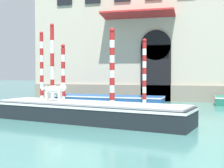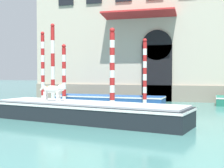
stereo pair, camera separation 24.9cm
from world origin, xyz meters
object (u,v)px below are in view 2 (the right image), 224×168
(boat_foreground, at_px, (87,111))
(mooring_pole_2, at_px, (145,72))
(mooring_pole_0, at_px, (43,67))
(mooring_pole_1, at_px, (112,67))
(mooring_pole_4, at_px, (64,73))
(boat_moored_near_palazzo, at_px, (109,99))
(dog_on_deck, at_px, (54,90))
(mooring_pole_3, at_px, (53,64))

(boat_foreground, distance_m, mooring_pole_2, 6.21)
(mooring_pole_0, xyz_separation_m, mooring_pole_2, (6.25, -0.36, -0.32))
(boat_foreground, height_order, mooring_pole_1, mooring_pole_1)
(mooring_pole_2, height_order, mooring_pole_4, mooring_pole_2)
(mooring_pole_1, bearing_deg, boat_moored_near_palazzo, 110.11)
(boat_moored_near_palazzo, bearing_deg, boat_foreground, -76.65)
(mooring_pole_1, height_order, mooring_pole_4, mooring_pole_1)
(mooring_pole_2, bearing_deg, mooring_pole_0, 176.70)
(boat_moored_near_palazzo, xyz_separation_m, mooring_pole_1, (0.93, -2.55, 1.81))
(dog_on_deck, bearing_deg, mooring_pole_0, 118.37)
(mooring_pole_1, bearing_deg, mooring_pole_2, 42.67)
(boat_foreground, xyz_separation_m, dog_on_deck, (-1.33, 0.06, 0.76))
(mooring_pole_0, height_order, mooring_pole_1, mooring_pole_0)
(mooring_pole_0, bearing_deg, mooring_pole_3, -46.72)
(dog_on_deck, bearing_deg, boat_moored_near_palazzo, 86.52)
(mooring_pole_4, bearing_deg, boat_foreground, -58.44)
(mooring_pole_0, height_order, mooring_pole_3, mooring_pole_3)
(mooring_pole_0, bearing_deg, boat_foreground, -50.39)
(mooring_pole_3, bearing_deg, boat_moored_near_palazzo, 44.86)
(mooring_pole_1, relative_size, mooring_pole_3, 0.91)
(boat_foreground, bearing_deg, mooring_pole_3, 139.96)
(boat_moored_near_palazzo, xyz_separation_m, mooring_pole_4, (-2.38, -1.14, 1.50))
(boat_foreground, xyz_separation_m, mooring_pole_1, (-0.41, 4.65, 1.66))
(boat_foreground, distance_m, mooring_pole_0, 8.39)
(dog_on_deck, bearing_deg, mooring_pole_2, 64.74)
(dog_on_deck, xyz_separation_m, mooring_pole_1, (0.93, 4.59, 0.90))
(boat_moored_near_palazzo, bearing_deg, dog_on_deck, -87.13)
(dog_on_deck, xyz_separation_m, mooring_pole_2, (2.35, 5.90, 0.67))
(boat_moored_near_palazzo, xyz_separation_m, mooring_pole_0, (-3.89, -0.88, 1.90))
(boat_foreground, xyz_separation_m, mooring_pole_4, (-3.73, 6.07, 1.35))
(boat_moored_near_palazzo, relative_size, mooring_pole_3, 1.49)
(boat_foreground, bearing_deg, mooring_pole_1, 106.63)
(boat_moored_near_palazzo, distance_m, mooring_pole_2, 3.10)
(mooring_pole_0, relative_size, mooring_pole_1, 1.05)
(dog_on_deck, relative_size, mooring_pole_2, 0.28)
(boat_moored_near_palazzo, bearing_deg, mooring_pole_3, -132.34)
(boat_moored_near_palazzo, relative_size, mooring_pole_2, 1.84)
(boat_foreground, xyz_separation_m, mooring_pole_0, (-5.23, 6.32, 1.75))
(boat_foreground, height_order, boat_moored_near_palazzo, boat_foreground)
(mooring_pole_0, distance_m, mooring_pole_2, 6.26)
(boat_moored_near_palazzo, distance_m, mooring_pole_4, 3.04)
(mooring_pole_1, bearing_deg, dog_on_deck, -101.42)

